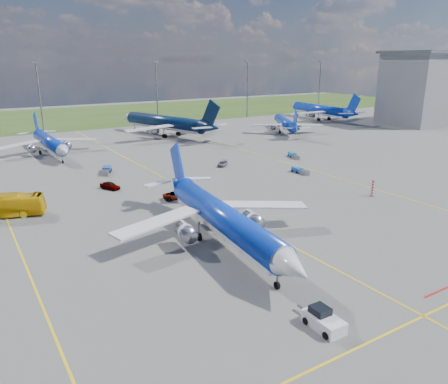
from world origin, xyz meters
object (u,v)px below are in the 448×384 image
warning_post (373,188)px  main_airliner (223,244)px  bg_jet_n (165,136)px  apron_bus (1,206)px  service_car_b (176,195)px  baggage_tug_e (293,155)px  bg_jet_ene (319,120)px  baggage_tug_c (106,170)px  baggage_tug_w (300,171)px  service_car_a (110,186)px  bg_jet_ne (285,132)px  bg_jet_nnw (51,155)px  pushback_tug (323,320)px  service_car_c (223,164)px

warning_post → main_airliner: main_airliner is taller
bg_jet_n → main_airliner: 86.39m
apron_bus → service_car_b: size_ratio=2.71×
baggage_tug_e → bg_jet_n: bearing=127.3°
bg_jet_ene → service_car_b: 113.96m
baggage_tug_e → baggage_tug_c: bearing=-170.7°
apron_bus → baggage_tug_e: size_ratio=2.48×
baggage_tug_c → baggage_tug_e: 44.58m
baggage_tug_w → service_car_a: bearing=168.3°
apron_bus → bg_jet_ne: bearing=-45.5°
bg_jet_n → service_car_a: bearing=39.1°
baggage_tug_c → bg_jet_n: bearing=74.8°
bg_jet_ene → service_car_a: (-102.17, -52.23, 0.71)m
main_airliner → baggage_tug_e: 54.99m
bg_jet_nnw → bg_jet_ne: bg_jet_nnw is taller
service_car_b → baggage_tug_e: size_ratio=0.92×
bg_jet_ne → baggage_tug_w: 54.67m
bg_jet_ne → bg_jet_ene: bg_jet_ene is taller
pushback_tug → warning_post: bearing=35.1°
bg_jet_n → bg_jet_ne: 39.37m
service_car_a → bg_jet_ne: bearing=0.8°
bg_jet_nnw → baggage_tug_e: (49.75, -34.87, 0.51)m
apron_bus → service_car_c: (45.91, 10.44, -1.16)m
warning_post → baggage_tug_e: 32.83m
baggage_tug_c → service_car_b: bearing=-54.6°
bg_jet_ene → warning_post: bearing=55.3°
bg_jet_nnw → service_car_b: 50.93m
service_car_a → baggage_tug_e: (46.74, 3.12, -0.20)m
warning_post → bg_jet_n: size_ratio=0.07×
baggage_tug_c → baggage_tug_w: bearing=-7.8°
pushback_tug → baggage_tug_w: 55.99m
main_airliner → apron_bus: (-23.25, 26.46, 1.73)m
bg_jet_n → bg_jet_ne: bg_jet_n is taller
bg_jet_n → service_car_a: size_ratio=11.06×
bg_jet_n → service_car_b: 66.10m
bg_jet_nnw → bg_jet_ne: size_ratio=1.02×
baggage_tug_w → baggage_tug_c: bearing=150.3°
baggage_tug_c → apron_bus: bearing=-116.0°
bg_jet_nnw → baggage_tug_c: size_ratio=6.36×
main_airliner → pushback_tug: 20.62m
bg_jet_ne → pushback_tug: bg_jet_ne is taller
service_car_c → baggage_tug_c: 25.37m
warning_post → baggage_tug_e: warning_post is taller
service_car_c → service_car_b: bearing=-92.0°
bg_jet_nnw → bg_jet_n: bearing=15.5°
bg_jet_nnw → apron_bus: size_ratio=2.79×
bg_jet_nnw → service_car_a: (3.01, -37.99, 0.71)m
warning_post → apron_bus: bearing=158.1°
apron_bus → baggage_tug_c: 28.29m
bg_jet_n → pushback_tug: size_ratio=8.52×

